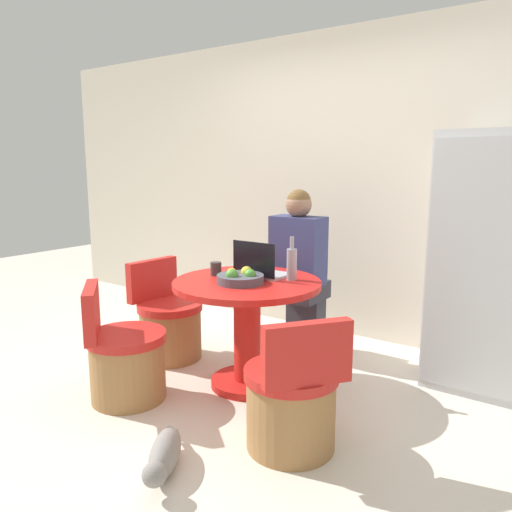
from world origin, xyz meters
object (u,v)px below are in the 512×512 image
(dining_table, at_px, (247,315))
(chair_near_right_corner, at_px, (292,403))
(laptop, at_px, (260,269))
(fruit_bowl, at_px, (240,278))
(refrigerator, at_px, (493,262))
(bottle, at_px, (292,263))
(chair_near_left_corner, at_px, (125,361))
(chair_left_side, at_px, (169,325))
(cat, at_px, (164,455))
(person_seated, at_px, (300,266))

(dining_table, relative_size, chair_near_right_corner, 1.30)
(laptop, bearing_deg, fruit_bowl, 91.71)
(refrigerator, distance_m, chair_near_right_corner, 1.72)
(refrigerator, bearing_deg, bottle, -142.95)
(chair_near_left_corner, height_order, chair_near_right_corner, same)
(chair_left_side, xyz_separation_m, chair_near_left_corner, (0.28, -0.67, 0.00))
(chair_near_right_corner, bearing_deg, cat, 0.28)
(dining_table, height_order, chair_left_side, chair_left_side)
(dining_table, bearing_deg, chair_left_side, 175.62)
(dining_table, distance_m, chair_left_side, 0.84)
(chair_left_side, distance_m, fruit_bowl, 0.96)
(chair_near_right_corner, xyz_separation_m, cat, (-0.40, -0.54, -0.17))
(chair_near_left_corner, bearing_deg, bottle, -92.60)
(refrigerator, distance_m, chair_near_left_corner, 2.50)
(cat, bearing_deg, person_seated, 155.18)
(chair_left_side, bearing_deg, laptop, -79.08)
(laptop, bearing_deg, chair_left_side, 6.54)
(chair_left_side, distance_m, bottle, 1.19)
(dining_table, relative_size, laptop, 2.94)
(dining_table, distance_m, person_seated, 0.74)
(chair_near_right_corner, distance_m, cat, 0.69)
(bottle, xyz_separation_m, cat, (0.02, -1.21, -0.76))
(fruit_bowl, bearing_deg, person_seated, 91.02)
(refrigerator, height_order, dining_table, refrigerator)
(dining_table, bearing_deg, person_seated, 90.89)
(dining_table, relative_size, bottle, 3.39)
(chair_near_left_corner, relative_size, bottle, 2.60)
(chair_near_right_corner, distance_m, fruit_bowl, 0.91)
(bottle, distance_m, cat, 1.43)
(refrigerator, relative_size, fruit_bowl, 5.58)
(person_seated, bearing_deg, chair_near_right_corner, 118.74)
(bottle, relative_size, cat, 0.61)
(refrigerator, relative_size, person_seated, 1.30)
(dining_table, height_order, laptop, laptop)
(laptop, distance_m, bottle, 0.24)
(chair_near_right_corner, distance_m, person_seated, 1.43)
(bottle, bearing_deg, dining_table, -140.39)
(fruit_bowl, bearing_deg, chair_left_side, 170.08)
(refrigerator, xyz_separation_m, bottle, (-1.07, -0.81, -0.00))
(refrigerator, relative_size, cat, 3.61)
(laptop, height_order, bottle, bottle)
(dining_table, xyz_separation_m, fruit_bowl, (0.00, -0.08, 0.27))
(fruit_bowl, distance_m, cat, 1.19)
(cat, bearing_deg, chair_left_side, -169.22)
(fruit_bowl, xyz_separation_m, bottle, (0.22, 0.27, 0.08))
(chair_near_left_corner, relative_size, laptop, 2.26)
(laptop, distance_m, cat, 1.39)
(dining_table, distance_m, laptop, 0.33)
(dining_table, distance_m, cat, 1.13)
(person_seated, relative_size, bottle, 4.51)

